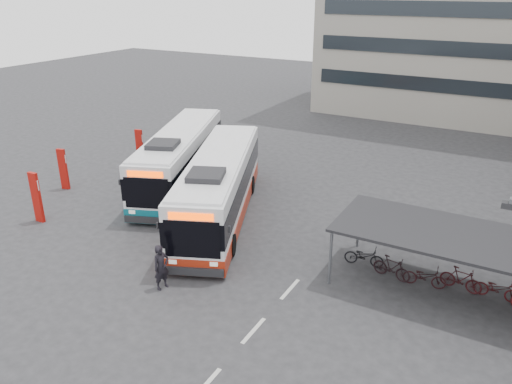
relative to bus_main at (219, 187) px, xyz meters
The scene contains 9 objects.
ground 5.96m from the bus_main, 49.68° to the right, with size 120.00×120.00×0.00m, color #28282B.
bike_shelter 12.27m from the bus_main, ahead, with size 10.00×4.00×2.54m.
road_markings 9.76m from the bus_main, 49.89° to the right, with size 0.15×7.60×0.01m.
bus_main is the anchor object (origin of this frame).
bus_teal 5.49m from the bus_main, 148.85° to the left, with size 6.92×12.27×3.60m.
pedestrian 7.01m from the bus_main, 76.52° to the right, with size 0.70×0.46×1.93m, color black.
sign_totem_south 9.37m from the bus_main, 147.46° to the right, with size 0.59×0.19×2.71m.
sign_totem_mid 10.39m from the bus_main, behind, with size 0.54×0.28×2.51m.
sign_totem_north 10.23m from the bus_main, 155.02° to the left, with size 0.54×0.24×2.48m.
Camera 1 is at (9.67, -15.62, 11.44)m, focal length 35.00 mm.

